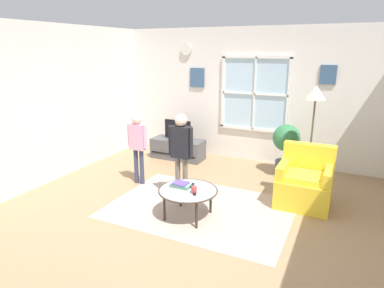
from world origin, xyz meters
name	(u,v)px	position (x,y,z in m)	size (l,w,h in m)	color
ground_plane	(188,215)	(0.00, 0.00, -0.01)	(6.04, 6.09, 0.02)	#9E7A56
back_wall	(249,95)	(0.00, 2.80, 1.34)	(5.44, 0.17, 2.67)	silver
side_wall_left	(37,106)	(-2.78, 0.00, 1.34)	(0.12, 5.49, 2.67)	silver
area_rug	(200,208)	(0.08, 0.24, 0.00)	(2.60, 1.85, 0.01)	tan
tv_stand	(178,149)	(-1.31, 2.16, 0.21)	(1.12, 0.46, 0.42)	#4C4C51
television	(178,129)	(-1.31, 2.16, 0.63)	(0.58, 0.08, 0.41)	#4C4C4C
armchair	(305,183)	(1.41, 1.07, 0.33)	(0.76, 0.74, 0.87)	yellow
coffee_table	(188,191)	(0.03, -0.06, 0.38)	(0.82, 0.82, 0.41)	#99B2B7
book_stack	(181,185)	(-0.11, -0.01, 0.43)	(0.28, 0.17, 0.06)	slate
cup	(194,190)	(0.15, -0.12, 0.45)	(0.08, 0.08, 0.09)	#BF3F3F
remote_near_books	(192,185)	(0.02, 0.08, 0.41)	(0.04, 0.14, 0.02)	black
remote_near_cup	(195,193)	(0.16, -0.12, 0.41)	(0.04, 0.14, 0.02)	black
person_black_shirt	(181,147)	(-0.32, 0.42, 0.84)	(0.40, 0.18, 1.34)	#726656
person_pink_shirt	(138,141)	(-1.26, 0.66, 0.77)	(0.37, 0.17, 1.22)	#333851
potted_plant_by_window	(286,144)	(0.91, 2.20, 0.58)	(0.49, 0.49, 0.94)	#4C565B
floor_lamp	(315,103)	(1.38, 1.75, 1.43)	(0.32, 0.32, 1.71)	black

